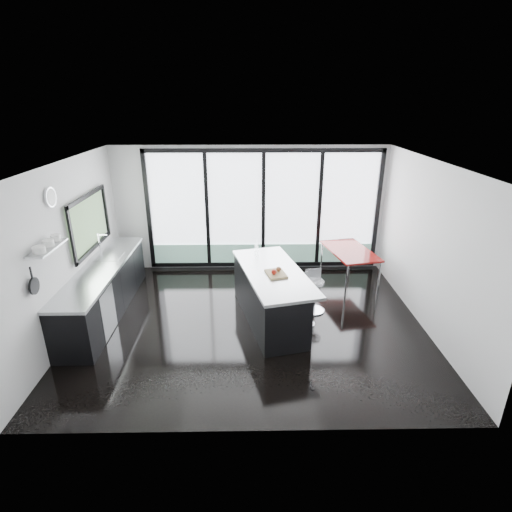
{
  "coord_description": "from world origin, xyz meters",
  "views": [
    {
      "loc": [
        -0.01,
        -6.17,
        3.73
      ],
      "look_at": [
        0.1,
        0.3,
        1.15
      ],
      "focal_mm": 28.0,
      "sensor_mm": 36.0,
      "label": 1
    }
  ],
  "objects_px": {
    "island": "(269,295)",
    "red_table": "(349,267)",
    "bar_stool_near": "(303,306)",
    "bar_stool_far": "(314,296)"
  },
  "relations": [
    {
      "from": "island",
      "to": "red_table",
      "type": "bearing_deg",
      "value": 39.98
    },
    {
      "from": "bar_stool_near",
      "to": "red_table",
      "type": "height_order",
      "value": "red_table"
    },
    {
      "from": "island",
      "to": "bar_stool_near",
      "type": "distance_m",
      "value": 0.62
    },
    {
      "from": "island",
      "to": "red_table",
      "type": "distance_m",
      "value": 2.31
    },
    {
      "from": "island",
      "to": "red_table",
      "type": "height_order",
      "value": "island"
    },
    {
      "from": "island",
      "to": "bar_stool_far",
      "type": "distance_m",
      "value": 0.91
    },
    {
      "from": "bar_stool_near",
      "to": "red_table",
      "type": "relative_size",
      "value": 0.5
    },
    {
      "from": "bar_stool_far",
      "to": "red_table",
      "type": "relative_size",
      "value": 0.44
    },
    {
      "from": "bar_stool_far",
      "to": "red_table",
      "type": "distance_m",
      "value": 1.52
    },
    {
      "from": "bar_stool_near",
      "to": "bar_stool_far",
      "type": "bearing_deg",
      "value": 34.68
    }
  ]
}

